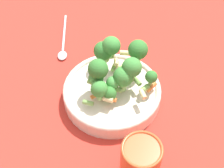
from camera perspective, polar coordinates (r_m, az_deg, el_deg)
ground_plane at (r=0.78m, az=0.00°, el=-2.54°), size 3.00×3.00×0.00m
bowl at (r=0.76m, az=0.00°, el=-1.51°), size 0.24×0.24×0.04m
pasta_salad at (r=0.72m, az=0.69°, el=3.20°), size 0.18×0.17×0.09m
cup at (r=0.63m, az=5.17°, el=-14.07°), size 0.08×0.08×0.11m
spoon at (r=0.92m, az=-8.92°, el=7.12°), size 0.03×0.20×0.01m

